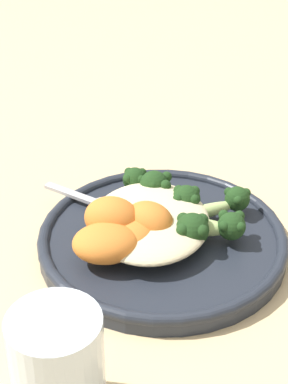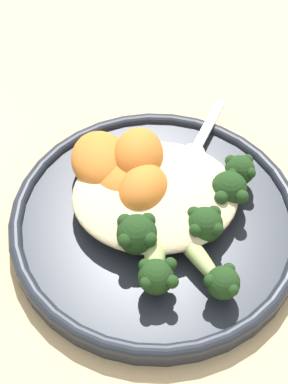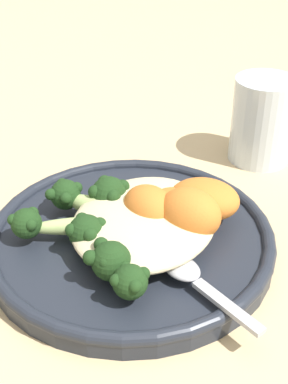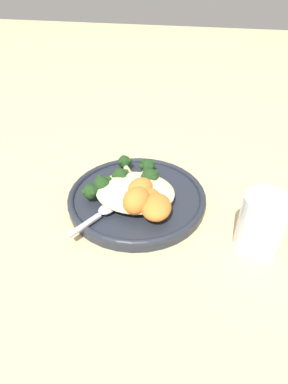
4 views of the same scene
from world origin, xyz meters
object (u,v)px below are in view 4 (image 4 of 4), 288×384
sweet_potato_chunk_0 (141,189)px  quinoa_mound (134,193)px  spoon (102,212)px  broccoli_stalk_3 (124,180)px  sweet_potato_chunk_3 (137,201)px  sweet_potato_chunk_1 (156,207)px  broccoli_stalk_1 (144,175)px  broccoli_stalk_5 (100,193)px  sweet_potato_chunk_2 (145,197)px  broccoli_stalk_0 (148,179)px  broccoli_stalk_2 (128,171)px  broccoli_stalk_4 (109,185)px  plate (137,197)px  water_glass (262,224)px

sweet_potato_chunk_0 → quinoa_mound: bearing=22.6°
sweet_potato_chunk_0 → spoon: (0.05, 0.06, -0.02)m
broccoli_stalk_3 → sweet_potato_chunk_0: (-0.04, 0.03, 0.01)m
broccoli_stalk_3 → sweet_potato_chunk_3: size_ratio=1.24×
sweet_potato_chunk_1 → broccoli_stalk_1: bearing=-65.6°
broccoli_stalk_3 → sweet_potato_chunk_0: size_ratio=1.35×
sweet_potato_chunk_1 → sweet_potato_chunk_0: bearing=-46.8°
broccoli_stalk_5 → sweet_potato_chunk_2: 0.08m
sweet_potato_chunk_3 → broccoli_stalk_5: bearing=-14.7°
broccoli_stalk_0 → sweet_potato_chunk_1: bearing=-136.9°
broccoli_stalk_2 → sweet_potato_chunk_3: sweet_potato_chunk_3 is taller
broccoli_stalk_1 → broccoli_stalk_4: size_ratio=1.03×
spoon → broccoli_stalk_0: bearing=176.5°
broccoli_stalk_1 → broccoli_stalk_2: (0.04, -0.01, -0.00)m
broccoli_stalk_1 → sweet_potato_chunk_2: bearing=-163.4°
quinoa_mound → broccoli_stalk_1: bearing=-93.9°
plate → sweet_potato_chunk_3: bearing=104.6°
sweet_potato_chunk_1 → sweet_potato_chunk_3: sweet_potato_chunk_3 is taller
broccoli_stalk_2 → broccoli_stalk_1: bearing=-131.6°
plate → sweet_potato_chunk_3: 0.06m
broccoli_stalk_2 → broccoli_stalk_4: bearing=133.6°
broccoli_stalk_5 → broccoli_stalk_1: bearing=-148.7°
broccoli_stalk_4 → sweet_potato_chunk_2: 0.07m
sweet_potato_chunk_1 → sweet_potato_chunk_3: size_ratio=1.15×
broccoli_stalk_3 → broccoli_stalk_0: bearing=-128.9°
sweet_potato_chunk_2 → sweet_potato_chunk_3: bearing=66.5°
plate → sweet_potato_chunk_0: sweet_potato_chunk_0 is taller
sweet_potato_chunk_0 → sweet_potato_chunk_2: 0.02m
quinoa_mound → sweet_potato_chunk_2: 0.02m
broccoli_stalk_1 → water_glass: (-0.20, 0.10, 0.01)m
sweet_potato_chunk_1 → sweet_potato_chunk_2: 0.03m
sweet_potato_chunk_3 → water_glass: size_ratio=0.58×
quinoa_mound → sweet_potato_chunk_3: sweet_potato_chunk_3 is taller
broccoli_stalk_2 → water_glass: water_glass is taller
broccoli_stalk_3 → spoon: 0.09m
water_glass → broccoli_stalk_0: bearing=-24.3°
broccoli_stalk_5 → spoon: (-0.02, 0.04, -0.01)m
plate → water_glass: (-0.21, 0.06, 0.04)m
sweet_potato_chunk_3 → broccoli_stalk_2: bearing=-65.9°
broccoli_stalk_2 → sweet_potato_chunk_0: size_ratio=2.21×
water_glass → broccoli_stalk_3: bearing=-18.2°
spoon → sweet_potato_chunk_3: bearing=139.6°
sweet_potato_chunk_0 → broccoli_stalk_2: bearing=-56.3°
broccoli_stalk_1 → broccoli_stalk_0: bearing=-145.5°
quinoa_mound → sweet_potato_chunk_0: 0.01m
broccoli_stalk_1 → broccoli_stalk_4: 0.07m
broccoli_stalk_0 → sweet_potato_chunk_3: 0.07m
broccoli_stalk_0 → spoon: 0.11m
broccoli_stalk_3 → sweet_potato_chunk_1: (-0.07, 0.07, 0.00)m
spoon → broccoli_stalk_1: bearing=-174.5°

